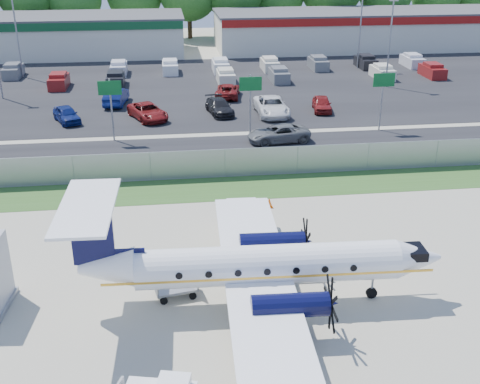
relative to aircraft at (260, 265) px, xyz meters
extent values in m
plane|color=#B3AE98|center=(0.08, 1.33, -1.97)|extent=(170.00, 170.00, 0.00)
cube|color=#2D561E|center=(0.08, 13.33, -1.96)|extent=(170.00, 4.00, 0.02)
cube|color=black|center=(0.08, 20.33, -1.96)|extent=(170.00, 8.00, 0.02)
cube|color=black|center=(0.08, 41.33, -1.96)|extent=(170.00, 32.00, 0.02)
cube|color=gray|center=(0.08, 15.33, -0.97)|extent=(120.00, 0.02, 1.90)
cube|color=gray|center=(0.08, 15.33, 0.01)|extent=(120.00, 0.06, 0.06)
cube|color=gray|center=(0.08, 15.33, -1.92)|extent=(120.00, 0.06, 0.06)
cube|color=silver|center=(-23.92, 63.33, 0.53)|extent=(46.00, 12.00, 5.00)
cube|color=#474749|center=(-23.92, 63.33, 3.15)|extent=(46.40, 12.40, 0.24)
cube|color=silver|center=(26.08, 63.33, 0.53)|extent=(44.00, 12.00, 5.00)
cube|color=#474749|center=(26.08, 63.33, 3.15)|extent=(44.40, 12.40, 0.24)
cube|color=maroon|center=(26.08, 57.23, 2.53)|extent=(44.00, 0.20, 1.00)
cylinder|color=gray|center=(-7.92, 24.33, 0.53)|extent=(0.14, 0.14, 5.00)
cube|color=#0C5923|center=(-7.92, 24.18, 2.33)|extent=(1.80, 0.08, 1.10)
cylinder|color=gray|center=(3.08, 24.33, 0.53)|extent=(0.14, 0.14, 5.00)
cube|color=#0C5923|center=(3.08, 24.18, 2.33)|extent=(1.80, 0.08, 1.10)
cylinder|color=gray|center=(14.08, 24.33, 0.53)|extent=(0.14, 0.14, 5.00)
cube|color=#0C5923|center=(14.08, 24.18, 2.33)|extent=(1.80, 0.08, 1.10)
cylinder|color=gray|center=(20.08, 39.33, 2.53)|extent=(0.18, 0.18, 9.00)
cube|color=gray|center=(20.08, 39.33, 7.03)|extent=(0.90, 0.35, 0.18)
cylinder|color=gray|center=(-19.92, 49.33, 2.53)|extent=(0.18, 0.18, 9.00)
cylinder|color=gray|center=(20.08, 49.33, 2.53)|extent=(0.18, 0.18, 9.00)
cylinder|color=white|center=(0.37, -0.02, 0.00)|extent=(11.52, 2.21, 1.74)
cone|color=white|center=(7.10, -0.29, 0.00)|extent=(2.09, 1.82, 1.74)
cone|color=white|center=(-6.55, 0.27, 0.18)|extent=(2.45, 1.84, 1.74)
cube|color=black|center=(6.92, -0.29, 0.32)|extent=(0.87, 1.22, 0.41)
cube|color=white|center=(-0.09, 0.00, -0.51)|extent=(3.60, 16.24, 0.20)
cylinder|color=black|center=(0.81, -2.69, -0.37)|extent=(3.16, 1.14, 1.01)
cylinder|color=black|center=(1.02, 2.62, -0.37)|extent=(3.16, 1.14, 1.01)
cube|color=black|center=(-7.01, 0.29, 1.74)|extent=(1.75, 0.24, 2.66)
cube|color=white|center=(-7.10, 0.29, 3.07)|extent=(2.43, 5.77, 0.13)
cylinder|color=gray|center=(5.13, -0.21, -1.38)|extent=(0.11, 0.11, 1.19)
cylinder|color=black|center=(5.13, -0.21, -1.72)|extent=(0.52, 0.19, 0.51)
cylinder|color=black|center=(-0.20, -2.65, -1.68)|extent=(0.60, 0.39, 0.59)
cylinder|color=black|center=(0.02, 2.66, -1.68)|extent=(0.60, 0.39, 0.59)
cube|color=gray|center=(-3.67, 1.09, -1.55)|extent=(2.07, 1.46, 0.11)
cube|color=gray|center=(-4.56, 0.93, -1.26)|extent=(0.28, 1.13, 0.57)
cube|color=gray|center=(-2.79, 1.25, -1.26)|extent=(0.28, 1.13, 0.57)
cylinder|color=black|center=(-4.23, 0.46, -1.80)|extent=(0.36, 0.17, 0.34)
cylinder|color=black|center=(-4.42, 1.48, -1.80)|extent=(0.36, 0.17, 0.34)
cylinder|color=black|center=(-2.93, 0.70, -1.80)|extent=(0.36, 0.17, 0.34)
cylinder|color=black|center=(-3.11, 1.72, -1.80)|extent=(0.36, 0.17, 0.34)
cone|color=#FF5B08|center=(3.09, 1.72, -1.70)|extent=(0.37, 0.37, 0.55)
cube|color=#FF5B08|center=(3.09, 1.72, -1.96)|extent=(0.39, 0.39, 0.03)
cone|color=#FF5B08|center=(2.21, 10.11, -1.67)|extent=(0.41, 0.41, 0.61)
cube|color=#FF5B08|center=(2.21, 10.11, -1.96)|extent=(0.43, 0.43, 0.03)
imported|color=#595B5E|center=(5.07, 22.32, -1.97)|extent=(5.17, 2.83, 1.37)
imported|color=navy|center=(-12.34, 30.03, -1.97)|extent=(3.15, 4.46, 1.41)
imported|color=maroon|center=(-5.30, 30.06, -1.97)|extent=(4.11, 5.60, 1.41)
imported|color=black|center=(1.20, 30.96, -1.97)|extent=(2.63, 4.94, 1.36)
imported|color=silver|center=(5.88, 30.07, -1.97)|extent=(2.76, 5.83, 1.61)
imported|color=maroon|center=(10.77, 30.75, -1.97)|extent=(2.20, 4.23, 1.38)
imported|color=navy|center=(-8.40, 35.55, -1.97)|extent=(2.33, 5.10, 1.62)
imported|color=maroon|center=(2.61, 37.04, -1.97)|extent=(3.10, 5.23, 1.36)
camera|label=1|loc=(-3.74, -22.49, 13.25)|focal=45.00mm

